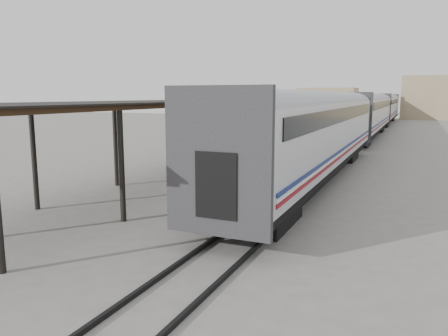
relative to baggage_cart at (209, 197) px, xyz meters
name	(u,v)px	position (x,y,z in m)	size (l,w,h in m)	color
ground	(184,212)	(-1.02, -0.11, -0.65)	(160.00, 160.00, 0.00)	slate
train	(367,112)	(2.17, 33.69, 2.04)	(3.45, 76.01, 4.01)	silver
canopy	(280,100)	(-4.42, 23.89, 3.36)	(4.90, 64.30, 4.15)	#422B19
rails	(366,137)	(2.18, 33.89, -0.59)	(1.54, 150.00, 0.12)	black
building_left	(327,102)	(-11.02, 81.89, 2.35)	(12.00, 8.00, 6.00)	tan
baggage_cart	(209,197)	(0.00, 0.00, 0.00)	(1.96, 2.67, 0.86)	brown
suitcase_stack	(208,184)	(-0.20, 0.28, 0.41)	(1.32, 1.40, 0.58)	#333335
luggage_tug	(287,141)	(-2.93, 21.32, -0.05)	(1.17, 1.61, 1.29)	maroon
porter	(206,172)	(0.18, -0.65, 1.06)	(0.62, 0.40, 1.69)	navy
pedestrian	(275,144)	(-2.43, 16.09, 0.29)	(1.10, 0.46, 1.88)	black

